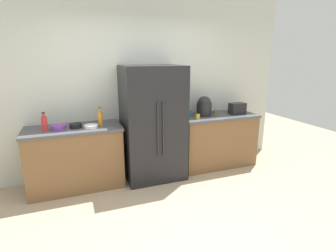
% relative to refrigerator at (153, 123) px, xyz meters
% --- Properties ---
extents(ground_plane, '(10.60, 10.60, 0.00)m').
position_rel_refrigerator_xyz_m(ground_plane, '(-0.16, -1.33, -0.87)').
color(ground_plane, tan).
extents(kitchen_back_panel, '(5.30, 0.10, 3.04)m').
position_rel_refrigerator_xyz_m(kitchen_back_panel, '(-0.16, 0.42, 0.65)').
color(kitchen_back_panel, silver).
rests_on(kitchen_back_panel, ground_plane).
extents(counter_left, '(1.32, 0.64, 0.90)m').
position_rel_refrigerator_xyz_m(counter_left, '(-1.16, 0.06, -0.42)').
color(counter_left, brown).
rests_on(counter_left, ground_plane).
extents(counter_right, '(1.35, 0.64, 0.90)m').
position_rel_refrigerator_xyz_m(counter_right, '(1.17, 0.06, -0.42)').
color(counter_right, brown).
rests_on(counter_right, ground_plane).
extents(refrigerator, '(0.90, 0.73, 1.75)m').
position_rel_refrigerator_xyz_m(refrigerator, '(0.00, 0.00, 0.00)').
color(refrigerator, black).
rests_on(refrigerator, ground_plane).
extents(toaster, '(0.27, 0.16, 0.19)m').
position_rel_refrigerator_xyz_m(toaster, '(1.53, -0.00, 0.13)').
color(toaster, black).
rests_on(toaster, counter_right).
extents(rice_cooker, '(0.26, 0.26, 0.33)m').
position_rel_refrigerator_xyz_m(rice_cooker, '(0.94, 0.11, 0.19)').
color(rice_cooker, '#262628').
rests_on(rice_cooker, counter_right).
extents(bottle_a, '(0.07, 0.07, 0.25)m').
position_rel_refrigerator_xyz_m(bottle_a, '(-1.51, 0.02, 0.14)').
color(bottle_a, red).
rests_on(bottle_a, counter_left).
extents(bottle_b, '(0.07, 0.07, 0.27)m').
position_rel_refrigerator_xyz_m(bottle_b, '(-0.78, 0.05, 0.14)').
color(bottle_b, orange).
rests_on(bottle_b, counter_left).
extents(cup_a, '(0.08, 0.08, 0.08)m').
position_rel_refrigerator_xyz_m(cup_a, '(1.16, 0.10, 0.07)').
color(cup_a, brown).
rests_on(cup_a, counter_right).
extents(cup_b, '(0.07, 0.07, 0.08)m').
position_rel_refrigerator_xyz_m(cup_b, '(0.72, -0.09, 0.07)').
color(cup_b, yellow).
rests_on(cup_b, counter_right).
extents(cup_c, '(0.09, 0.09, 0.09)m').
position_rel_refrigerator_xyz_m(cup_c, '(0.71, 0.20, 0.08)').
color(cup_c, teal).
rests_on(cup_c, counter_right).
extents(bowl_a, '(0.17, 0.17, 0.06)m').
position_rel_refrigerator_xyz_m(bowl_a, '(-1.12, 0.04, 0.06)').
color(bowl_a, black).
rests_on(bowl_a, counter_left).
extents(bowl_b, '(0.19, 0.19, 0.05)m').
position_rel_refrigerator_xyz_m(bowl_b, '(-0.92, -0.06, 0.05)').
color(bowl_b, white).
rests_on(bowl_b, counter_left).
extents(bowl_c, '(0.20, 0.20, 0.06)m').
position_rel_refrigerator_xyz_m(bowl_c, '(-1.34, 0.04, 0.06)').
color(bowl_c, purple).
rests_on(bowl_c, counter_left).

